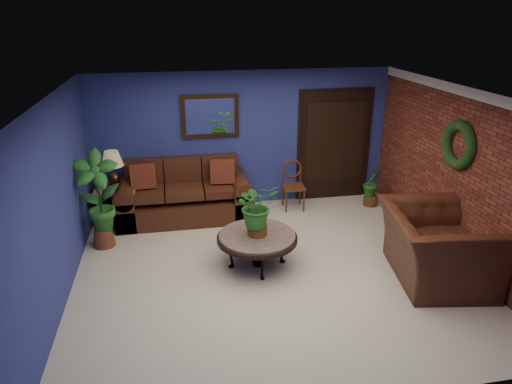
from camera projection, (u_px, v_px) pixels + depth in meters
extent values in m
plane|color=beige|center=(272.00, 269.00, 6.57)|extent=(5.50, 5.50, 0.00)
cube|color=navy|center=(243.00, 140.00, 8.38)|extent=(5.50, 0.04, 2.50)
cube|color=navy|center=(56.00, 204.00, 5.63)|extent=(0.04, 5.00, 2.50)
cube|color=brown|center=(459.00, 176.00, 6.57)|extent=(0.04, 5.00, 2.50)
cube|color=white|center=(274.00, 95.00, 5.63)|extent=(5.50, 5.00, 0.02)
cube|color=white|center=(472.00, 93.00, 6.12)|extent=(0.03, 5.00, 0.14)
cube|color=#3E2913|center=(210.00, 116.00, 8.07)|extent=(1.02, 0.06, 0.77)
cube|color=black|center=(334.00, 146.00, 8.73)|extent=(1.44, 0.06, 2.18)
torus|color=black|center=(458.00, 145.00, 6.44)|extent=(0.16, 0.72, 0.72)
cube|color=#431F13|center=(185.00, 208.00, 8.12)|extent=(2.34, 1.01, 0.38)
cube|color=#431F13|center=(183.00, 182.00, 8.33)|extent=(2.00, 0.28, 0.96)
cube|color=#431F13|center=(145.00, 193.00, 7.82)|extent=(0.64, 0.69, 0.15)
cube|color=#431F13|center=(184.00, 191.00, 7.93)|extent=(0.64, 0.69, 0.15)
cube|color=#431F13|center=(222.00, 188.00, 8.05)|extent=(0.64, 0.69, 0.15)
cube|color=#431F13|center=(127.00, 208.00, 7.93)|extent=(0.34, 1.01, 0.53)
cube|color=#431F13|center=(241.00, 200.00, 8.27)|extent=(0.34, 1.01, 0.53)
cube|color=#612818|center=(143.00, 176.00, 7.75)|extent=(0.42, 0.13, 0.42)
cube|color=#612818|center=(222.00, 172.00, 7.98)|extent=(0.42, 0.13, 0.42)
cylinder|color=#4D4943|center=(257.00, 236.00, 6.50)|extent=(1.09, 1.09, 0.05)
cylinder|color=black|center=(257.00, 238.00, 6.52)|extent=(1.16, 1.16, 0.05)
cylinder|color=black|center=(257.00, 251.00, 6.60)|extent=(0.14, 0.14, 0.45)
cube|color=#4D4943|center=(116.00, 188.00, 7.81)|extent=(0.68, 0.68, 0.05)
cube|color=black|center=(116.00, 190.00, 7.82)|extent=(0.72, 0.72, 0.04)
cube|color=black|center=(119.00, 215.00, 8.00)|extent=(0.61, 0.61, 0.03)
cylinder|color=black|center=(98.00, 213.00, 7.62)|extent=(0.03, 0.03, 0.63)
cylinder|color=black|center=(134.00, 210.00, 7.71)|extent=(0.03, 0.03, 0.63)
cylinder|color=black|center=(103.00, 200.00, 8.14)|extent=(0.03, 0.03, 0.63)
cylinder|color=black|center=(135.00, 198.00, 8.24)|extent=(0.03, 0.03, 0.63)
cylinder|color=#3E2913|center=(115.00, 185.00, 7.79)|extent=(0.22, 0.22, 0.05)
sphere|color=#3E2913|center=(114.00, 179.00, 7.75)|extent=(0.20, 0.20, 0.20)
cylinder|color=#3E2913|center=(113.00, 170.00, 7.69)|extent=(0.02, 0.02, 0.26)
cone|color=#8F7850|center=(112.00, 160.00, 7.62)|extent=(0.37, 0.37, 0.26)
cube|color=#573019|center=(294.00, 187.00, 8.42)|extent=(0.41, 0.41, 0.04)
torus|color=#573019|center=(292.00, 169.00, 8.47)|extent=(0.37, 0.05, 0.37)
cylinder|color=#573019|center=(286.00, 202.00, 8.33)|extent=(0.03, 0.03, 0.41)
cylinder|color=#573019|center=(304.00, 201.00, 8.37)|extent=(0.03, 0.03, 0.41)
cylinder|color=#573019|center=(283.00, 195.00, 8.64)|extent=(0.03, 0.03, 0.41)
cylinder|color=#573019|center=(300.00, 194.00, 8.68)|extent=(0.03, 0.03, 0.41)
imported|color=#431F13|center=(436.00, 246.00, 6.19)|extent=(1.54, 1.70, 0.98)
cylinder|color=brown|center=(257.00, 229.00, 6.46)|extent=(0.28, 0.28, 0.18)
imported|color=#1D531A|center=(257.00, 205.00, 6.32)|extent=(0.67, 0.60, 0.66)
cylinder|color=brown|center=(370.00, 200.00, 8.68)|extent=(0.26, 0.26, 0.20)
imported|color=#1D531A|center=(372.00, 183.00, 8.55)|extent=(0.35, 0.29, 0.61)
cylinder|color=brown|center=(104.00, 237.00, 7.17)|extent=(0.34, 0.34, 0.30)
imported|color=#1D531A|center=(98.00, 193.00, 6.89)|extent=(0.72, 0.51, 1.31)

